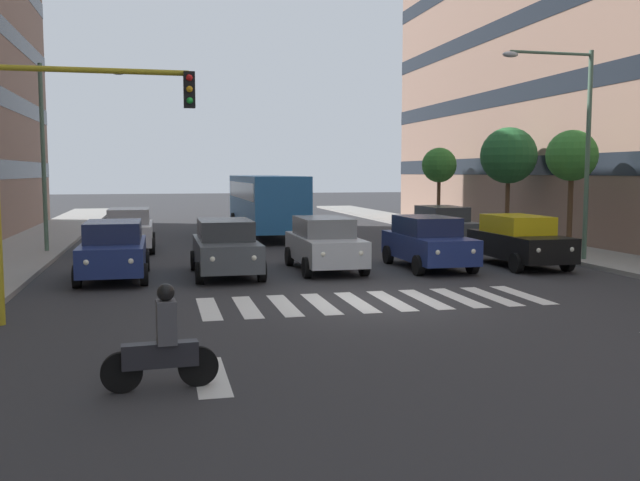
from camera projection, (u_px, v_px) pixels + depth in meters
The scene contains 18 objects.
ground_plane at pixel (374, 301), 17.20m from camera, with size 180.00×180.00×0.00m, color #2D2D30.
crosswalk_markings at pixel (374, 301), 17.20m from camera, with size 8.55×2.80×0.01m.
lane_arrow_1 at pixel (211, 376), 10.88m from camera, with size 0.50×2.20×0.01m, color silver.
car_0 at pixel (519, 240), 23.58m from camera, with size 2.02×4.44×1.72m.
car_1 at pixel (428, 242), 23.05m from camera, with size 2.02×4.44×1.72m.
car_2 at pixel (324, 243), 22.56m from camera, with size 2.02×4.44×1.72m.
car_3 at pixel (226, 247), 21.44m from camera, with size 2.02×4.44×1.72m.
car_4 at pixel (114, 250), 20.74m from camera, with size 2.02×4.44×1.72m.
car_row2_0 at pixel (129, 229), 28.17m from camera, with size 2.02×4.44×1.72m.
car_row2_1 at pixel (443, 226), 29.96m from camera, with size 2.02×4.44×1.72m.
bus_behind_traffic at pixel (266, 199), 34.70m from camera, with size 2.78×10.50×3.00m.
motorcycle_with_rider at pixel (162, 346), 10.18m from camera, with size 1.70×0.38×1.57m.
traffic_light_gantry at pixel (54, 148), 14.46m from camera, with size 4.18×0.36×5.50m.
street_lamp_left at pixel (574, 131), 23.89m from camera, with size 3.40×0.28×7.19m.
street_lamp_right at pixel (57, 136), 26.70m from camera, with size 3.22×0.28×7.15m.
street_tree_1 at pixel (572, 156), 26.26m from camera, with size 1.93×1.93×4.63m.
street_tree_2 at pixel (509, 156), 31.55m from camera, with size 2.55×2.55×5.07m.
street_tree_3 at pixel (439, 166), 38.97m from camera, with size 1.95×1.95×4.41m.
Camera 1 is at (5.14, 16.23, 3.18)m, focal length 39.05 mm.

